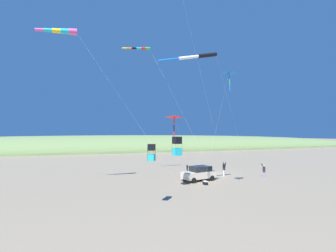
% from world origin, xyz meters
% --- Properties ---
extents(ground_plane, '(600.00, 600.00, 0.00)m').
position_xyz_m(ground_plane, '(0.00, 0.00, 0.00)').
color(ground_plane, gray).
extents(dune_ridge_grassy, '(28.00, 240.00, 11.25)m').
position_xyz_m(dune_ridge_grassy, '(-55.00, 0.00, 0.00)').
color(dune_ridge_grassy, '#6B844C').
rests_on(dune_ridge_grassy, ground_plane).
extents(parked_car, '(2.75, 4.58, 1.85)m').
position_xyz_m(parked_car, '(3.68, -4.34, 0.95)').
color(parked_car, beige).
rests_on(parked_car, ground_plane).
extents(cooler_box, '(0.62, 0.42, 0.42)m').
position_xyz_m(cooler_box, '(6.08, -4.74, 0.21)').
color(cooler_box, black).
rests_on(cooler_box, ground_plane).
extents(person_adult_flyer, '(0.68, 0.69, 1.93)m').
position_xyz_m(person_adult_flyer, '(1.82, 0.60, 1.05)').
color(person_adult_flyer, silver).
rests_on(person_adult_flyer, ground_plane).
extents(person_child_green_jacket, '(0.67, 0.67, 1.88)m').
position_xyz_m(person_child_green_jacket, '(4.73, 5.07, 1.03)').
color(person_child_green_jacket, '#8E6B9E').
rests_on(person_child_green_jacket, ground_plane).
extents(person_child_grey_jacket, '(0.38, 0.29, 1.27)m').
position_xyz_m(person_child_grey_jacket, '(-2.05, -3.43, 0.69)').
color(person_child_grey_jacket, '#232328').
rests_on(person_child_grey_jacket, ground_plane).
extents(kite_windsock_checkered_midright, '(1.08, 15.43, 17.23)m').
position_xyz_m(kite_windsock_checkered_midright, '(4.28, -20.51, 16.76)').
color(kite_windsock_checkered_midright, '#EF4C93').
rests_on(kite_windsock_checkered_midright, ground_plane).
extents(kite_box_long_streamer_left, '(3.90, 7.27, 5.68)m').
position_xyz_m(kite_box_long_streamer_left, '(6.79, -8.60, 4.64)').
color(kite_box_long_streamer_left, black).
rests_on(kite_box_long_streamer_left, ground_plane).
extents(kite_delta_orange_high_right, '(4.39, 5.41, 8.57)m').
position_xyz_m(kite_delta_orange_high_right, '(1.35, -6.86, 8.22)').
color(kite_delta_orange_high_right, red).
rests_on(kite_delta_orange_high_right, ground_plane).
extents(kite_windsock_red_high_left, '(7.22, 16.13, 14.87)m').
position_xyz_m(kite_windsock_red_high_left, '(8.88, -7.10, 14.10)').
color(kite_windsock_red_high_left, black).
rests_on(kite_windsock_red_high_left, ground_plane).
extents(kite_windsock_purple_drifting, '(4.64, 11.97, 18.52)m').
position_xyz_m(kite_windsock_purple_drifting, '(-1.30, -11.01, 18.11)').
color(kite_windsock_purple_drifting, green).
rests_on(kite_windsock_purple_drifting, ground_plane).
extents(kite_delta_teal_far_right, '(6.37, 1.44, 12.46)m').
position_xyz_m(kite_delta_teal_far_right, '(10.43, -4.35, 12.15)').
color(kite_delta_teal_far_right, blue).
rests_on(kite_delta_teal_far_right, ground_plane).
extents(kite_box_magenta_far_left, '(9.40, 10.95, 5.14)m').
position_xyz_m(kite_box_magenta_far_left, '(12.36, -12.99, 4.46)').
color(kite_box_magenta_far_left, black).
rests_on(kite_box_magenta_far_left, ground_plane).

